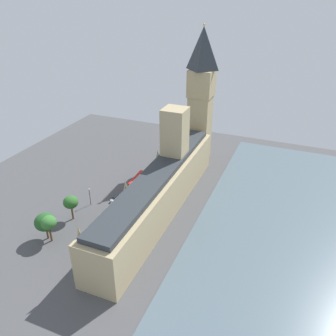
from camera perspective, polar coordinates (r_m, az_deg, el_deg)
ground_plane at (r=113.42m, az=-2.41°, el=-6.97°), size 146.04×146.04×0.00m
river_thames at (r=106.21m, az=16.16°, el=-10.95°), size 43.03×131.44×0.25m
parliament_building at (r=109.45m, az=-1.19°, el=-3.17°), size 11.63×74.79×30.70m
clock_tower at (r=137.45m, az=5.49°, el=12.07°), size 9.41×9.41×53.22m
double_decker_bus_leading at (r=123.65m, az=-5.05°, el=-2.38°), size 2.95×10.58×4.75m
car_white_kerbside at (r=118.91m, az=-8.72°, el=-4.97°), size 1.86×4.12×1.74m
car_blue_opposite_hall at (r=103.20m, az=-13.55°, el=-11.32°), size 1.98×4.29×1.74m
pedestrian_far_end at (r=134.87m, az=-0.95°, el=-0.43°), size 0.68×0.68×1.66m
pedestrian_trailing at (r=121.80m, az=-4.08°, el=-3.93°), size 0.64×0.58×1.51m
plane_tree_near_tower at (r=110.00m, az=-15.85°, el=-5.52°), size 4.63×4.63×8.20m
plane_tree_under_trees at (r=104.45m, az=-19.74°, el=-8.45°), size 5.97×5.97×8.31m
plane_tree_corner at (r=102.78m, az=-19.26°, el=-8.58°), size 4.57×4.57×8.39m
street_lamp_by_river_gate at (r=116.47m, az=-12.91°, el=-4.14°), size 0.56×0.56×6.24m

